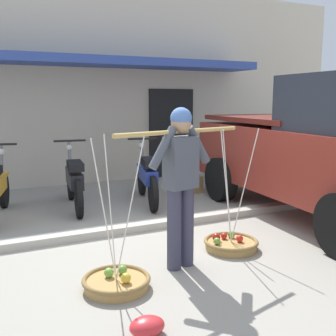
# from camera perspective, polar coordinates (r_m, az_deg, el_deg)

# --- Properties ---
(ground_plane) EXTENTS (90.00, 90.00, 0.00)m
(ground_plane) POSITION_cam_1_polar(r_m,az_deg,el_deg) (5.15, -0.53, -10.66)
(ground_plane) COLOR #9E998C
(sidewalk_curb) EXTENTS (20.00, 0.24, 0.10)m
(sidewalk_curb) POSITION_cam_1_polar(r_m,az_deg,el_deg) (5.74, -3.53, -8.00)
(sidewalk_curb) COLOR #BAB4A5
(sidewalk_curb) RESTS_ON ground
(fruit_vendor) EXTENTS (1.58, 0.44, 1.70)m
(fruit_vendor) POSITION_cam_1_polar(r_m,az_deg,el_deg) (4.26, 1.78, -1.29)
(fruit_vendor) COLOR #38384C
(fruit_vendor) RESTS_ON ground
(fruit_basket_left_side) EXTENTS (0.65, 0.65, 1.45)m
(fruit_basket_left_side) POSITION_cam_1_polar(r_m,az_deg,el_deg) (4.07, -7.14, -15.28)
(fruit_basket_left_side) COLOR #B2894C
(fruit_basket_left_side) RESTS_ON ground
(fruit_basket_right_side) EXTENTS (0.65, 0.65, 1.45)m
(fruit_basket_right_side) POSITION_cam_1_polar(r_m,az_deg,el_deg) (5.06, 8.66, -10.23)
(fruit_basket_right_side) COLOR #B2894C
(fruit_basket_right_side) RESTS_ON ground
(motorcycle_third_in_row) EXTENTS (0.54, 1.82, 1.09)m
(motorcycle_third_in_row) POSITION_cam_1_polar(r_m,az_deg,el_deg) (6.89, -12.87, -1.79)
(motorcycle_third_in_row) COLOR black
(motorcycle_third_in_row) RESTS_ON ground
(motorcycle_end_of_row) EXTENTS (0.62, 1.79, 1.09)m
(motorcycle_end_of_row) POSITION_cam_1_polar(r_m,az_deg,el_deg) (7.07, -2.90, -1.27)
(motorcycle_end_of_row) COLOR black
(motorcycle_end_of_row) RESTS_ON ground
(parked_truck) EXTENTS (2.45, 4.84, 2.10)m
(parked_truck) POSITION_cam_1_polar(r_m,az_deg,el_deg) (6.49, 21.67, 2.26)
(parked_truck) COLOR maroon
(parked_truck) RESTS_ON ground
(storefront_building) EXTENTS (13.00, 6.00, 4.20)m
(storefront_building) POSITION_cam_1_polar(r_m,az_deg,el_deg) (11.25, -14.52, 10.89)
(storefront_building) COLOR beige
(storefront_building) RESTS_ON ground
(plastic_litter_bag) EXTENTS (0.28, 0.22, 0.14)m
(plastic_litter_bag) POSITION_cam_1_polar(r_m,az_deg,el_deg) (3.36, -2.92, -21.02)
(plastic_litter_bag) COLOR red
(plastic_litter_bag) RESTS_ON ground
(wooden_crate) EXTENTS (0.44, 0.36, 0.32)m
(wooden_crate) POSITION_cam_1_polar(r_m,az_deg,el_deg) (7.95, 2.89, -2.22)
(wooden_crate) COLOR olive
(wooden_crate) RESTS_ON ground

